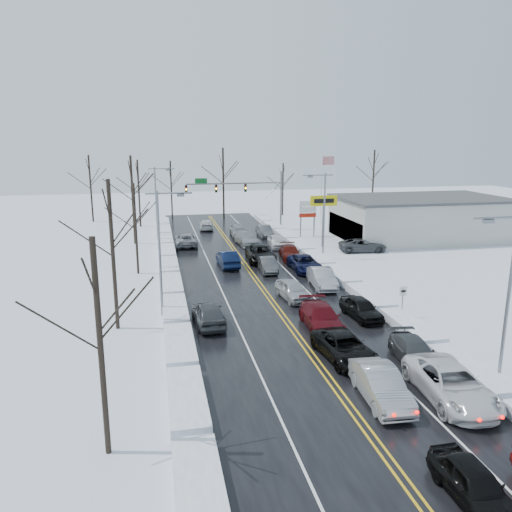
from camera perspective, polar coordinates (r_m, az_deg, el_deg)
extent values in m
plane|color=silver|center=(41.70, 1.02, -4.10)|extent=(160.00, 160.00, 0.00)
cube|color=black|center=(43.56, 0.45, -3.32)|extent=(14.00, 84.00, 0.01)
cube|color=white|center=(42.71, -9.60, -3.87)|extent=(1.77, 72.00, 0.64)
cube|color=white|center=(45.69, 9.83, -2.73)|extent=(1.77, 72.00, 0.64)
cylinder|color=slate|center=(69.51, 2.88, 6.34)|extent=(0.24, 0.24, 8.00)
cylinder|color=slate|center=(67.92, -2.47, 8.30)|extent=(13.00, 0.18, 0.18)
cylinder|color=slate|center=(69.06, 1.92, 7.47)|extent=(2.33, 0.10, 2.33)
cube|color=#0C591E|center=(67.33, -6.30, 8.52)|extent=(1.60, 0.08, 0.70)
cube|color=black|center=(68.24, -1.21, 7.78)|extent=(0.32, 0.25, 1.05)
sphere|color=#3F0705|center=(68.05, -1.19, 8.02)|extent=(0.20, 0.20, 0.20)
sphere|color=orange|center=(68.08, -1.19, 7.77)|extent=(0.22, 0.22, 0.22)
sphere|color=black|center=(68.11, -1.19, 7.52)|extent=(0.20, 0.20, 0.20)
cube|color=black|center=(67.64, -4.58, 7.69)|extent=(0.32, 0.25, 1.05)
sphere|color=#3F0705|center=(67.45, -4.57, 7.93)|extent=(0.20, 0.20, 0.20)
sphere|color=orange|center=(67.48, -4.56, 7.68)|extent=(0.22, 0.22, 0.22)
sphere|color=black|center=(67.51, -4.56, 7.42)|extent=(0.20, 0.20, 0.20)
cube|color=black|center=(67.27, -7.99, 7.57)|extent=(0.32, 0.25, 1.05)
sphere|color=#3F0705|center=(67.08, -7.99, 7.82)|extent=(0.20, 0.20, 0.20)
sphere|color=orange|center=(67.11, -7.98, 7.56)|extent=(0.22, 0.22, 0.22)
sphere|color=black|center=(67.14, -7.97, 7.31)|extent=(0.20, 0.20, 0.20)
cylinder|color=slate|center=(58.88, 7.66, 3.77)|extent=(0.20, 0.20, 5.60)
cube|color=yellow|center=(58.50, 7.74, 6.28)|extent=(3.20, 0.30, 1.20)
cube|color=black|center=(58.35, 7.79, 6.26)|extent=(2.40, 0.04, 0.50)
cylinder|color=slate|center=(64.37, 5.13, 3.93)|extent=(0.16, 0.16, 4.00)
cylinder|color=slate|center=(64.90, 6.66, 3.97)|extent=(0.16, 0.16, 4.00)
cube|color=white|center=(64.29, 5.95, 5.97)|extent=(2.20, 0.22, 0.70)
cube|color=white|center=(64.40, 5.93, 5.27)|extent=(2.20, 0.22, 0.70)
cube|color=#B31E0D|center=(64.50, 5.92, 4.65)|extent=(2.20, 0.22, 0.50)
cylinder|color=slate|center=(36.95, 16.38, -5.20)|extent=(0.08, 0.08, 2.20)
cube|color=white|center=(36.68, 16.47, -3.87)|extent=(0.55, 0.05, 0.70)
cube|color=black|center=(36.65, 16.50, -3.89)|extent=(0.35, 0.02, 0.15)
cylinder|color=silver|center=(73.16, 7.47, 7.38)|extent=(0.14, 0.14, 10.00)
cube|color=#B3B3AE|center=(66.30, 18.20, 4.03)|extent=(20.00, 12.00, 5.00)
cube|color=#262628|center=(62.16, 10.12, 3.06)|extent=(0.10, 11.00, 2.80)
cube|color=#3F3F42|center=(65.95, 18.37, 6.30)|extent=(20.40, 12.40, 0.30)
cylinder|color=slate|center=(28.16, 26.84, -4.69)|extent=(0.18, 0.18, 9.00)
cylinder|color=slate|center=(26.75, 26.46, 3.95)|extent=(3.20, 0.12, 0.12)
cube|color=slate|center=(26.29, 25.05, 3.62)|extent=(0.50, 0.25, 0.18)
cylinder|color=slate|center=(52.37, 7.78, 4.45)|extent=(0.18, 0.18, 9.00)
cylinder|color=slate|center=(51.62, 7.09, 9.15)|extent=(3.20, 0.12, 0.12)
cube|color=slate|center=(51.38, 6.22, 8.99)|extent=(0.50, 0.25, 0.18)
cylinder|color=slate|center=(35.72, -10.95, 0.15)|extent=(0.18, 0.18, 9.00)
cylinder|color=slate|center=(35.02, -9.94, 7.07)|extent=(3.20, 0.12, 0.12)
cube|color=slate|center=(35.07, -8.62, 6.88)|extent=(0.50, 0.25, 0.18)
cylinder|color=slate|center=(63.32, -11.34, 5.85)|extent=(0.18, 0.18, 9.00)
cylinder|color=slate|center=(62.92, -10.79, 9.77)|extent=(3.20, 0.12, 0.12)
cube|color=slate|center=(62.95, -10.04, 9.67)|extent=(0.50, 0.25, 0.18)
cylinder|color=#2D231C|center=(20.59, -17.32, -10.25)|extent=(0.24, 0.24, 9.00)
cylinder|color=#2D231C|center=(33.78, -16.02, -0.03)|extent=(0.27, 0.27, 10.00)
cylinder|color=#2D231C|center=(47.57, -13.57, 2.99)|extent=(0.23, 0.23, 8.50)
cylinder|color=#2D231C|center=(61.29, -13.90, 6.19)|extent=(0.28, 0.28, 10.50)
cylinder|color=#2D231C|center=(73.25, -13.23, 6.95)|extent=(0.25, 0.25, 9.50)
cylinder|color=#2D231C|center=(79.71, -18.36, 7.31)|extent=(0.27, 0.27, 10.00)
cylinder|color=#2D231C|center=(80.26, -9.65, 7.47)|extent=(0.24, 0.24, 9.00)
cylinder|color=#2D231C|center=(78.85, -3.75, 8.26)|extent=(0.29, 0.29, 11.00)
cylinder|color=#2D231C|center=(82.38, 3.09, 7.62)|extent=(0.23, 0.23, 8.50)
cylinder|color=#2D231C|center=(88.14, 13.24, 8.32)|extent=(0.28, 0.28, 10.50)
imported|color=black|center=(21.10, 23.46, -24.33)|extent=(1.67, 4.11, 1.40)
imported|color=#96999D|center=(26.13, 13.96, -15.72)|extent=(2.00, 5.02, 1.62)
imported|color=black|center=(30.01, 10.04, -11.53)|extent=(2.85, 5.44, 1.46)
imported|color=#540B12|center=(34.22, 7.44, -8.22)|extent=(2.55, 5.61, 1.59)
imported|color=#A8ABB1|center=(39.93, 4.20, -4.94)|extent=(2.26, 4.59, 1.51)
imported|color=#3C3E40|center=(47.84, 1.35, -1.79)|extent=(1.65, 4.25, 1.38)
imported|color=black|center=(51.87, 0.51, -0.59)|extent=(3.07, 6.01, 1.63)
imported|color=gray|center=(59.75, -1.07, 1.29)|extent=(2.73, 5.71, 1.61)
imported|color=gray|center=(64.82, -2.04, 2.25)|extent=(2.18, 5.04, 1.69)
imported|color=silver|center=(27.24, 21.24, -15.00)|extent=(3.19, 6.24, 1.68)
imported|color=#3A3C3F|center=(30.48, 17.56, -11.57)|extent=(2.43, 4.86, 1.36)
imported|color=black|center=(36.59, 11.89, -6.94)|extent=(2.14, 4.45, 1.46)
imported|color=gray|center=(43.29, 7.54, -3.56)|extent=(2.16, 5.10, 1.64)
imported|color=black|center=(48.32, 5.57, -1.70)|extent=(2.52, 5.36, 1.48)
imported|color=#4C0F0A|center=(52.98, 3.90, -0.32)|extent=(2.52, 5.01, 1.40)
imported|color=silver|center=(58.23, 2.39, 0.96)|extent=(2.07, 4.56, 1.52)
imported|color=#45474A|center=(64.62, 0.99, 2.22)|extent=(1.63, 4.47, 1.47)
imported|color=#0B1532|center=(49.78, -3.24, -1.21)|extent=(1.90, 4.97, 1.62)
imported|color=gray|center=(59.71, -7.98, 1.15)|extent=(2.65, 5.54, 1.52)
imported|color=silver|center=(70.18, -5.69, 3.05)|extent=(2.28, 4.84, 1.36)
imported|color=#3C3E41|center=(34.72, -5.41, -7.83)|extent=(2.16, 4.92, 1.65)
imported|color=#434548|center=(57.45, 12.07, 0.50)|extent=(5.54, 3.05, 1.47)
imported|color=#383A3D|center=(61.43, 13.26, 1.27)|extent=(2.19, 4.71, 1.33)
imported|color=black|center=(66.83, 9.44, 2.41)|extent=(1.95, 4.24, 1.41)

